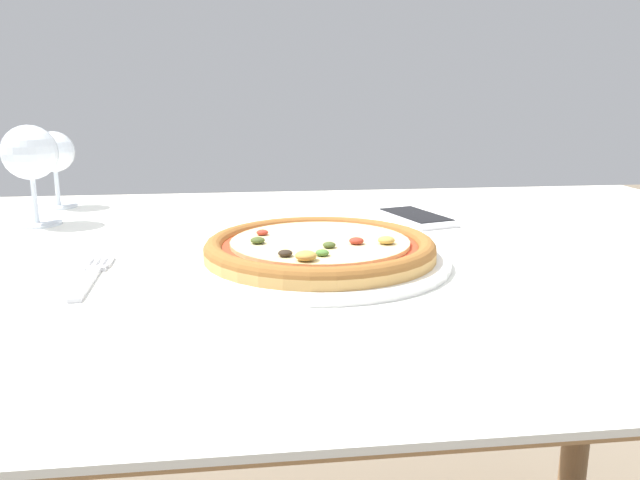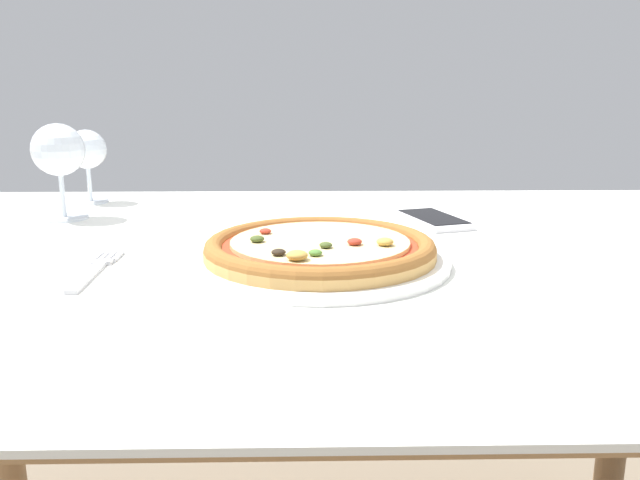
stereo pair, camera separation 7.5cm
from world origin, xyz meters
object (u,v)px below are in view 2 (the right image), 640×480
at_px(pizza_plate, 320,251).
at_px(dining_table, 314,303).
at_px(wine_glass_far_left, 58,152).
at_px(wine_glass_far_right, 87,152).
at_px(fork, 96,269).
at_px(cell_phone, 433,219).

bearing_deg(pizza_plate, dining_table, 94.61).
distance_m(dining_table, wine_glass_far_left, 0.49).
height_order(dining_table, wine_glass_far_right, wine_glass_far_right).
distance_m(pizza_plate, fork, 0.26).
relative_size(fork, cell_phone, 1.07).
bearing_deg(wine_glass_far_left, pizza_plate, -34.08).
distance_m(dining_table, fork, 0.29).
height_order(fork, wine_glass_far_left, wine_glass_far_left).
bearing_deg(wine_glass_far_left, cell_phone, -4.05).
distance_m(wine_glass_far_right, cell_phone, 0.64).
bearing_deg(dining_table, cell_phone, 39.54).
height_order(fork, cell_phone, cell_phone).
height_order(fork, wine_glass_far_right, wine_glass_far_right).
relative_size(dining_table, fork, 8.86).
bearing_deg(dining_table, fork, -158.12).
height_order(dining_table, pizza_plate, pizza_plate).
xyz_separation_m(pizza_plate, cell_phone, (0.18, 0.24, -0.01)).
bearing_deg(fork, pizza_plate, 5.11).
xyz_separation_m(dining_table, cell_phone, (0.19, 0.16, 0.08)).
distance_m(fork, wine_glass_far_left, 0.35).
relative_size(pizza_plate, wine_glass_far_right, 2.31).
distance_m(dining_table, wine_glass_far_right, 0.57).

